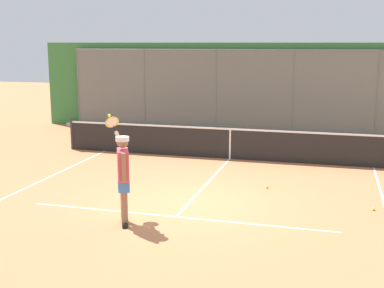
% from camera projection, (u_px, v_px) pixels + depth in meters
% --- Properties ---
extents(ground_plane, '(60.00, 60.00, 0.00)m').
position_uv_depth(ground_plane, '(189.00, 203.00, 11.45)').
color(ground_plane, '#C67A4C').
extents(court_line_markings, '(8.50, 10.15, 0.01)m').
position_uv_depth(court_line_markings, '(172.00, 222.00, 10.24)').
color(court_line_markings, white).
rests_on(court_line_markings, ground).
extents(fence_backdrop, '(18.07, 1.37, 3.54)m').
position_uv_depth(fence_backdrop, '(256.00, 88.00, 20.33)').
color(fence_backdrop, slate).
rests_on(fence_backdrop, ground).
extents(tennis_net, '(10.93, 0.09, 1.07)m').
position_uv_depth(tennis_net, '(230.00, 143.00, 15.69)').
color(tennis_net, '#2D2D2D').
rests_on(tennis_net, ground).
extents(tennis_player, '(0.92, 1.22, 2.07)m').
position_uv_depth(tennis_player, '(123.00, 172.00, 9.94)').
color(tennis_player, black).
rests_on(tennis_player, ground).
extents(tennis_ball_near_baseline, '(0.07, 0.07, 0.07)m').
position_uv_depth(tennis_ball_near_baseline, '(267.00, 187.00, 12.60)').
color(tennis_ball_near_baseline, '#CCDB33').
rests_on(tennis_ball_near_baseline, ground).
extents(tennis_ball_mid_court, '(0.07, 0.07, 0.07)m').
position_uv_depth(tennis_ball_mid_court, '(373.00, 209.00, 10.93)').
color(tennis_ball_mid_court, '#D6E042').
rests_on(tennis_ball_mid_court, ground).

